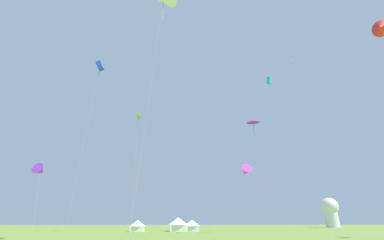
# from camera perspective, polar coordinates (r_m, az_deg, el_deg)

# --- Properties ---
(kite_red_delta) EXTENTS (2.51, 2.99, 20.39)m
(kite_red_delta) POSITION_cam_1_polar(r_m,az_deg,el_deg) (32.59, 35.05, 15.64)
(kite_red_delta) COLOR red
(kite_red_delta) RESTS_ON ground
(kite_cyan_box) EXTENTS (1.44, 2.36, 38.69)m
(kite_cyan_box) POSITION_cam_1_polar(r_m,az_deg,el_deg) (76.28, 16.03, 7.95)
(kite_cyan_box) COLOR #1EB7CC
(kite_cyan_box) RESTS_ON ground
(kite_blue_box) EXTENTS (2.45, 2.83, 36.93)m
(kite_blue_box) POSITION_cam_1_polar(r_m,az_deg,el_deg) (66.79, -18.90, 10.73)
(kite_blue_box) COLOR blue
(kite_blue_box) RESTS_ON ground
(kite_magenta_delta) EXTENTS (2.63, 3.10, 13.88)m
(kite_magenta_delta) POSITION_cam_1_polar(r_m,az_deg,el_deg) (60.96, 11.27, -10.56)
(kite_magenta_delta) COLOR #E02DA3
(kite_magenta_delta) RESTS_ON ground
(kite_purple_parafoil) EXTENTS (3.43, 3.22, 25.16)m
(kite_purple_parafoil) POSITION_cam_1_polar(r_m,az_deg,el_deg) (67.07, 12.82, -0.54)
(kite_purple_parafoil) COLOR purple
(kite_purple_parafoil) RESTS_ON ground
(kite_lime_diamond) EXTENTS (0.98, 1.83, 25.44)m
(kite_lime_diamond) POSITION_cam_1_polar(r_m,az_deg,el_deg) (62.18, -11.32, 0.22)
(kite_lime_diamond) COLOR #99DB2D
(kite_lime_diamond) RESTS_ON ground
(kite_pink_diamond) EXTENTS (1.83, 3.15, 36.02)m
(kite_pink_diamond) POSITION_cam_1_polar(r_m,az_deg,el_deg) (64.47, 20.60, 10.57)
(kite_pink_diamond) COLOR pink
(kite_pink_diamond) RESTS_ON ground
(kite_purple_delta) EXTENTS (1.84, 2.00, 9.19)m
(kite_purple_delta) POSITION_cam_1_polar(r_m,az_deg,el_deg) (40.56, -29.46, -9.29)
(kite_purple_delta) COLOR purple
(kite_purple_delta) RESTS_ON ground
(festival_tent_right) EXTENTS (3.70, 3.70, 2.40)m
(festival_tent_right) POSITION_cam_1_polar(r_m,az_deg,el_deg) (65.58, -11.46, -20.96)
(festival_tent_right) COLOR white
(festival_tent_right) RESTS_ON ground
(festival_tent_left) EXTENTS (4.58, 4.58, 2.98)m
(festival_tent_left) POSITION_cam_1_polar(r_m,az_deg,el_deg) (65.32, -2.98, -21.04)
(festival_tent_left) COLOR white
(festival_tent_left) RESTS_ON ground
(festival_tent_center) EXTENTS (3.76, 3.76, 2.44)m
(festival_tent_center) POSITION_cam_1_polar(r_m,az_deg,el_deg) (65.53, -0.04, -21.32)
(festival_tent_center) COLOR white
(festival_tent_center) RESTS_ON ground
(observatory_dome) EXTENTS (6.40, 6.40, 10.80)m
(observatory_dome) POSITION_cam_1_polar(r_m,az_deg,el_deg) (121.60, 27.22, -16.69)
(observatory_dome) COLOR white
(observatory_dome) RESTS_ON ground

